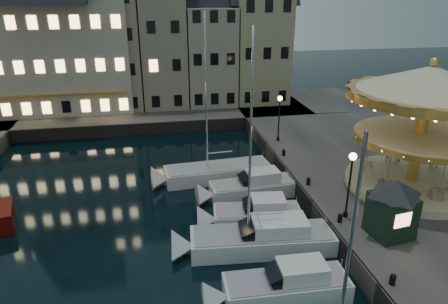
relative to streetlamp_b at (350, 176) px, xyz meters
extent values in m
plane|color=black|center=(-7.20, -1.00, -4.02)|extent=(160.00, 160.00, 0.00)
cube|color=#474442|center=(6.80, 5.00, -3.37)|extent=(16.00, 56.00, 1.30)
cube|color=#474442|center=(-15.20, 27.00, -3.37)|extent=(44.00, 12.00, 1.30)
cube|color=#47423A|center=(-1.20, 5.00, -3.37)|extent=(0.15, 44.00, 1.30)
cube|color=#47423A|center=(-13.20, 21.00, -3.37)|extent=(48.00, 0.15, 1.30)
cylinder|color=black|center=(0.00, 0.00, -2.57)|extent=(0.28, 0.28, 0.30)
cylinder|color=black|center=(0.00, 0.00, -0.82)|extent=(0.12, 0.12, 3.80)
sphere|color=#FFD18C|center=(0.00, 0.00, 1.23)|extent=(0.44, 0.44, 0.44)
cylinder|color=black|center=(0.00, 13.50, -2.57)|extent=(0.28, 0.28, 0.30)
cylinder|color=black|center=(0.00, 13.50, -0.82)|extent=(0.12, 0.12, 3.80)
sphere|color=#FFD18C|center=(0.00, 13.50, 1.23)|extent=(0.44, 0.44, 0.44)
cylinder|color=black|center=(11.30, 7.00, -2.57)|extent=(0.28, 0.28, 0.30)
cylinder|color=black|center=(11.30, 7.00, -0.82)|extent=(0.12, 0.12, 3.80)
sphere|color=#FFD18C|center=(11.30, 7.00, 1.23)|extent=(0.44, 0.44, 0.44)
cylinder|color=black|center=(-0.60, -6.00, -2.52)|extent=(0.28, 0.28, 0.40)
sphere|color=black|center=(-0.60, -6.00, -2.30)|extent=(0.30, 0.30, 0.30)
cylinder|color=black|center=(-0.60, -0.50, -2.52)|extent=(0.28, 0.28, 0.40)
sphere|color=black|center=(-0.60, -0.50, -2.30)|extent=(0.30, 0.30, 0.30)
cylinder|color=black|center=(-0.60, 4.50, -2.52)|extent=(0.28, 0.28, 0.40)
sphere|color=black|center=(-0.60, 4.50, -2.30)|extent=(0.30, 0.30, 0.30)
cylinder|color=black|center=(-0.60, 10.00, -2.52)|extent=(0.28, 0.28, 0.40)
sphere|color=black|center=(-0.60, 10.00, -2.30)|extent=(0.30, 0.30, 0.30)
cube|color=gray|center=(-26.70, 29.00, 2.78)|extent=(5.00, 8.00, 11.00)
cube|color=slate|center=(-21.25, 29.00, 3.28)|extent=(5.60, 8.00, 12.00)
cube|color=gray|center=(-15.20, 29.00, 3.78)|extent=(6.20, 8.00, 13.00)
cube|color=gray|center=(-9.45, 29.00, 4.28)|extent=(5.00, 8.00, 14.00)
cube|color=gray|center=(-4.00, 29.00, 2.78)|extent=(5.60, 8.00, 11.00)
cube|color=#99986E|center=(2.05, 29.00, 3.28)|extent=(6.20, 8.00, 12.00)
cube|color=beige|center=(-21.20, 29.00, 4.78)|extent=(16.00, 9.00, 15.00)
cylinder|color=silver|center=(-4.62, -8.71, 1.60)|extent=(0.14, 0.14, 9.04)
cube|color=silver|center=(-5.23, -4.58, -3.57)|extent=(6.12, 2.19, 1.30)
cube|color=gray|center=(-5.23, -4.58, -2.90)|extent=(5.82, 2.02, 0.10)
cube|color=silver|center=(-4.50, -4.60, -2.47)|extent=(2.35, 1.58, 0.80)
cube|color=black|center=(-5.72, -4.57, -2.57)|extent=(1.10, 1.44, 0.88)
cube|color=silver|center=(-5.33, -0.53, -3.57)|extent=(8.41, 3.10, 1.30)
cube|color=gray|center=(-5.33, -0.53, -2.90)|extent=(7.98, 2.87, 0.10)
cube|color=silver|center=(-4.35, -0.61, -2.47)|extent=(3.27, 2.07, 0.80)
cube|color=black|center=(-5.99, -0.47, -2.57)|extent=(1.49, 1.81, 1.02)
cylinder|color=silver|center=(-6.16, -0.46, 2.63)|extent=(0.14, 0.14, 11.08)
cube|color=silver|center=(-4.93, 2.10, -3.57)|extent=(5.75, 2.75, 1.30)
cube|color=gray|center=(-4.93, 2.10, -2.90)|extent=(5.46, 2.55, 0.10)
cube|color=silver|center=(-4.27, 2.02, -2.47)|extent=(2.28, 1.83, 0.80)
cube|color=black|center=(-5.37, 2.15, -2.57)|extent=(1.15, 1.59, 0.85)
cube|color=silver|center=(-4.26, 5.96, -3.57)|extent=(6.29, 2.51, 1.30)
cube|color=gray|center=(-4.26, 5.96, -2.90)|extent=(5.97, 2.32, 0.10)
cube|color=silver|center=(-3.52, 6.02, -2.47)|extent=(2.45, 1.71, 0.80)
cube|color=black|center=(-4.75, 5.93, -2.57)|extent=(1.17, 1.51, 0.89)
cube|color=silver|center=(-6.29, 9.26, -3.57)|extent=(8.54, 3.10, 1.30)
cube|color=gray|center=(-6.29, 9.26, -2.90)|extent=(8.10, 2.87, 0.10)
cylinder|color=silver|center=(-7.13, 9.20, 2.72)|extent=(0.14, 0.14, 11.27)
cylinder|color=beige|center=(6.30, 2.92, -2.44)|extent=(8.85, 8.85, 0.55)
cylinder|color=gold|center=(6.30, 2.92, 1.27)|extent=(0.77, 0.77, 6.86)
cylinder|color=beige|center=(6.30, 2.92, 1.16)|extent=(8.19, 8.19, 0.20)
cylinder|color=gold|center=(6.30, 2.92, 0.96)|extent=(8.50, 8.50, 0.39)
cone|color=beige|center=(6.30, 2.92, 4.81)|extent=(10.18, 10.18, 1.77)
cylinder|color=gold|center=(6.30, 2.92, 3.87)|extent=(10.18, 10.18, 0.55)
sphere|color=gold|center=(6.30, 2.92, 5.92)|extent=(0.55, 0.55, 0.55)
imported|color=beige|center=(9.26, 3.84, -1.61)|extent=(1.85, 1.34, 1.11)
cube|color=black|center=(1.49, -2.19, -1.49)|extent=(2.31, 2.31, 2.45)
pyramid|color=black|center=(1.49, -2.19, 0.65)|extent=(3.26, 3.26, 0.92)
camera|label=1|loc=(-11.00, -19.31, 9.96)|focal=32.00mm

